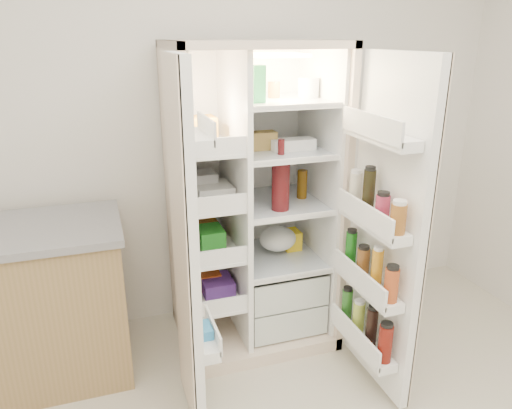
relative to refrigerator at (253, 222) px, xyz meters
name	(u,v)px	position (x,y,z in m)	size (l,w,h in m)	color
wall_back	(208,116)	(-0.18, 0.35, 0.61)	(4.00, 0.02, 2.70)	silver
refrigerator	(253,222)	(0.00, 0.00, 0.00)	(0.92, 0.70, 1.80)	beige
freezer_door	(186,251)	(-0.52, -0.60, 0.15)	(0.15, 0.40, 1.72)	white
fridge_door	(383,237)	(0.46, -0.70, 0.12)	(0.17, 0.58, 1.72)	white
kitchen_counter	(10,308)	(-1.39, -0.06, -0.30)	(1.22, 0.65, 0.89)	#937349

